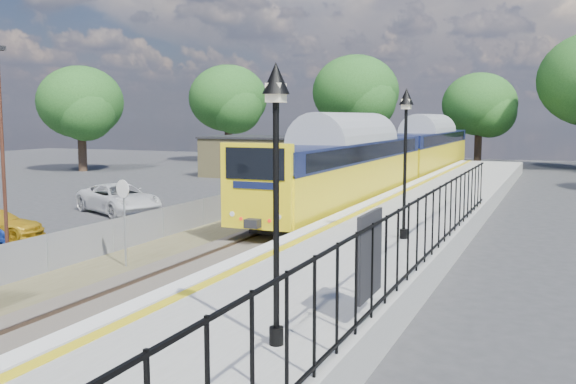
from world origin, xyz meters
The scene contains 14 objects.
ground centered at (0.00, 0.00, 0.00)m, with size 120.00×120.00×0.00m, color #2D2D30.
track_bed centered at (-0.47, 9.67, 0.09)m, with size 5.90×80.00×0.29m.
platform centered at (4.20, 8.00, 0.45)m, with size 5.00×70.00×0.90m, color gray.
platform_edge centered at (2.14, 8.00, 0.90)m, with size 0.90×70.00×0.01m.
victorian_lamp_south centered at (5.50, -4.00, 4.30)m, with size 0.44×0.44×4.60m.
victorian_lamp_north centered at (5.30, 6.00, 4.30)m, with size 0.44×0.44×4.60m.
palisade_fence centered at (6.55, 2.24, 1.84)m, with size 0.12×26.00×2.00m.
wire_fence centered at (-4.20, 12.00, 0.60)m, with size 0.06×52.00×1.20m.
outbuilding centered at (-10.91, 31.21, 1.52)m, with size 10.80×10.10×3.12m.
tree_line centered at (1.40, 42.00, 6.61)m, with size 56.80×43.80×11.88m.
train centered at (0.00, 26.90, 2.34)m, with size 2.82×40.83×3.51m.
speed_sign centered at (-2.50, 2.44, 1.87)m, with size 0.55×0.16×2.75m.
carpark_lamp centered at (-6.95, 2.07, 3.94)m, with size 0.25×0.50×6.89m.
car_white centered at (-9.84, 11.59, 0.71)m, with size 2.37×5.13×1.43m, color silver.
Camera 1 is at (9.71, -13.32, 4.65)m, focal length 40.00 mm.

